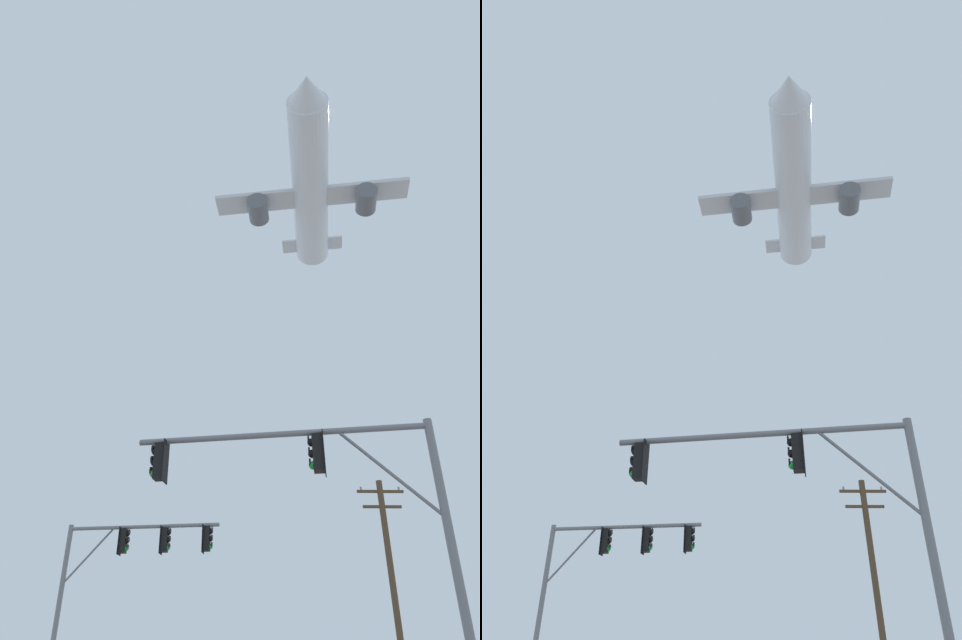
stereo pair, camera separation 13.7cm
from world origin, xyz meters
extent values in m
cylinder|color=slate|center=(5.44, 7.14, 3.22)|extent=(0.20, 0.20, 6.44)
cylinder|color=slate|center=(1.93, 7.81, 6.29)|extent=(7.04, 1.48, 0.15)
cylinder|color=slate|center=(4.38, 7.34, 5.24)|extent=(2.17, 0.49, 2.16)
cube|color=black|center=(-1.02, 8.37, 5.76)|extent=(0.32, 0.36, 0.90)
cylinder|color=black|center=(-1.02, 8.37, 6.27)|extent=(0.05, 0.05, 0.12)
cube|color=black|center=(-0.88, 8.34, 5.76)|extent=(0.11, 0.46, 1.04)
sphere|color=black|center=(-1.16, 8.39, 6.03)|extent=(0.20, 0.20, 0.20)
cylinder|color=black|center=(-1.22, 8.41, 6.09)|extent=(0.08, 0.21, 0.21)
sphere|color=black|center=(-1.16, 8.39, 5.75)|extent=(0.20, 0.20, 0.20)
cylinder|color=black|center=(-1.22, 8.41, 5.81)|extent=(0.08, 0.21, 0.21)
sphere|color=green|center=(-1.16, 8.39, 5.47)|extent=(0.20, 0.20, 0.20)
cylinder|color=black|center=(-1.22, 8.41, 5.53)|extent=(0.08, 0.21, 0.21)
cube|color=black|center=(2.84, 7.63, 5.76)|extent=(0.32, 0.36, 0.90)
cylinder|color=black|center=(2.84, 7.63, 6.27)|extent=(0.05, 0.05, 0.12)
cube|color=black|center=(2.98, 7.61, 5.76)|extent=(0.11, 0.46, 1.04)
sphere|color=black|center=(2.70, 7.66, 6.03)|extent=(0.20, 0.20, 0.20)
cylinder|color=black|center=(2.63, 7.67, 6.09)|extent=(0.08, 0.21, 0.21)
sphere|color=black|center=(2.70, 7.66, 5.75)|extent=(0.20, 0.20, 0.20)
cylinder|color=black|center=(2.63, 7.67, 5.81)|extent=(0.08, 0.21, 0.21)
sphere|color=green|center=(2.70, 7.66, 5.47)|extent=(0.20, 0.20, 0.20)
cylinder|color=black|center=(2.63, 7.67, 5.53)|extent=(0.08, 0.21, 0.21)
cylinder|color=slate|center=(-5.76, 18.48, 3.15)|extent=(0.20, 0.20, 6.30)
cylinder|color=slate|center=(-2.71, 18.00, 6.15)|extent=(6.12, 1.10, 0.15)
cylinder|color=slate|center=(-4.84, 18.33, 5.12)|extent=(1.90, 0.37, 2.11)
cube|color=black|center=(-0.15, 17.60, 5.62)|extent=(0.31, 0.36, 0.90)
cylinder|color=black|center=(-0.15, 17.60, 6.13)|extent=(0.05, 0.05, 0.12)
cube|color=black|center=(-0.29, 17.62, 5.62)|extent=(0.09, 0.46, 1.04)
sphere|color=black|center=(0.00, 17.58, 5.89)|extent=(0.20, 0.20, 0.20)
cylinder|color=black|center=(0.06, 17.57, 5.95)|extent=(0.07, 0.21, 0.21)
sphere|color=black|center=(0.00, 17.58, 5.61)|extent=(0.20, 0.20, 0.20)
cylinder|color=black|center=(0.06, 17.57, 5.67)|extent=(0.07, 0.21, 0.21)
sphere|color=green|center=(0.00, 17.58, 5.33)|extent=(0.20, 0.20, 0.20)
cylinder|color=black|center=(0.06, 17.57, 5.39)|extent=(0.07, 0.21, 0.21)
cube|color=black|center=(-1.82, 17.86, 5.62)|extent=(0.31, 0.36, 0.90)
cylinder|color=black|center=(-1.82, 17.86, 6.13)|extent=(0.05, 0.05, 0.12)
cube|color=black|center=(-1.96, 17.89, 5.62)|extent=(0.09, 0.46, 1.04)
sphere|color=black|center=(-1.68, 17.84, 5.89)|extent=(0.20, 0.20, 0.20)
cylinder|color=black|center=(-1.62, 17.83, 5.95)|extent=(0.07, 0.21, 0.21)
sphere|color=black|center=(-1.68, 17.84, 5.61)|extent=(0.20, 0.20, 0.20)
cylinder|color=black|center=(-1.62, 17.83, 5.67)|extent=(0.07, 0.21, 0.21)
sphere|color=green|center=(-1.68, 17.84, 5.33)|extent=(0.20, 0.20, 0.20)
cylinder|color=black|center=(-1.62, 17.83, 5.39)|extent=(0.07, 0.21, 0.21)
cube|color=black|center=(-3.50, 18.13, 5.62)|extent=(0.31, 0.36, 0.90)
cylinder|color=black|center=(-3.50, 18.13, 6.13)|extent=(0.05, 0.05, 0.12)
cube|color=black|center=(-3.64, 18.15, 5.62)|extent=(0.09, 0.46, 1.04)
sphere|color=black|center=(-3.36, 18.10, 5.89)|extent=(0.20, 0.20, 0.20)
cylinder|color=black|center=(-3.29, 18.09, 5.95)|extent=(0.07, 0.21, 0.21)
sphere|color=black|center=(-3.36, 18.10, 5.61)|extent=(0.20, 0.20, 0.20)
cylinder|color=black|center=(-3.29, 18.09, 5.67)|extent=(0.07, 0.21, 0.21)
sphere|color=green|center=(-3.36, 18.10, 5.33)|extent=(0.20, 0.20, 0.20)
cylinder|color=black|center=(-3.29, 18.09, 5.39)|extent=(0.07, 0.21, 0.21)
cylinder|color=brown|center=(7.85, 20.76, 4.41)|extent=(0.28, 0.28, 8.83)
cube|color=brown|center=(7.85, 20.76, 8.33)|extent=(2.20, 0.12, 0.12)
cube|color=brown|center=(7.85, 20.76, 7.63)|extent=(1.80, 0.12, 0.12)
cylinder|color=gray|center=(6.95, 20.76, 8.45)|extent=(0.10, 0.10, 0.18)
cylinder|color=gray|center=(8.75, 20.76, 8.45)|extent=(0.10, 0.10, 0.18)
cylinder|color=white|center=(8.50, 33.43, 41.44)|extent=(6.64, 20.47, 3.58)
cone|color=white|center=(6.78, 22.36, 41.44)|extent=(3.74, 2.96, 3.40)
cone|color=white|center=(10.21, 44.38, 41.44)|extent=(3.35, 2.68, 3.05)
cube|color=silver|center=(8.59, 33.98, 40.90)|extent=(19.19, 5.36, 0.40)
cylinder|color=#595B60|center=(13.86, 33.16, 39.83)|extent=(2.41, 2.97, 2.02)
cylinder|color=#595B60|center=(3.32, 34.80, 39.83)|extent=(2.41, 2.97, 2.02)
cube|color=#B21E1E|center=(9.85, 42.06, 43.46)|extent=(0.75, 3.14, 4.25)
cube|color=silver|center=(9.88, 42.28, 41.78)|extent=(6.95, 3.03, 0.22)
camera|label=1|loc=(0.71, -4.96, 1.54)|focal=30.34mm
camera|label=2|loc=(0.85, -4.96, 1.54)|focal=30.34mm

